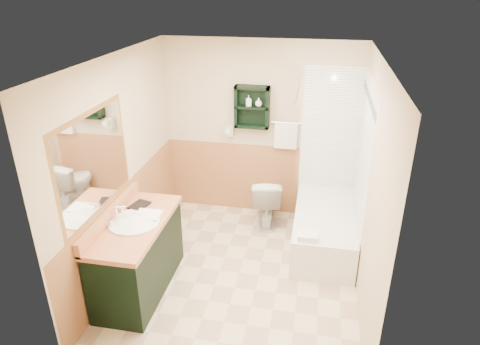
# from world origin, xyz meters

# --- Properties ---
(floor) EXTENTS (3.00, 3.00, 0.00)m
(floor) POSITION_xyz_m (0.00, 0.00, 0.00)
(floor) COLOR beige
(floor) RESTS_ON ground
(back_wall) EXTENTS (2.60, 0.04, 2.40)m
(back_wall) POSITION_xyz_m (0.00, 1.52, 1.20)
(back_wall) COLOR beige
(back_wall) RESTS_ON ground
(left_wall) EXTENTS (0.04, 3.00, 2.40)m
(left_wall) POSITION_xyz_m (-1.32, 0.00, 1.20)
(left_wall) COLOR beige
(left_wall) RESTS_ON ground
(right_wall) EXTENTS (0.04, 3.00, 2.40)m
(right_wall) POSITION_xyz_m (1.32, 0.00, 1.20)
(right_wall) COLOR beige
(right_wall) RESTS_ON ground
(ceiling) EXTENTS (2.60, 3.00, 0.04)m
(ceiling) POSITION_xyz_m (0.00, 0.00, 2.42)
(ceiling) COLOR white
(ceiling) RESTS_ON back_wall
(wainscot_left) EXTENTS (2.98, 2.98, 1.00)m
(wainscot_left) POSITION_xyz_m (-1.29, 0.00, 0.50)
(wainscot_left) COLOR #C17E4E
(wainscot_left) RESTS_ON left_wall
(wainscot_back) EXTENTS (2.58, 2.58, 1.00)m
(wainscot_back) POSITION_xyz_m (0.00, 1.49, 0.50)
(wainscot_back) COLOR #C17E4E
(wainscot_back) RESTS_ON back_wall
(mirror_frame) EXTENTS (1.30, 1.30, 1.00)m
(mirror_frame) POSITION_xyz_m (-1.27, -0.55, 1.50)
(mirror_frame) COLOR brown
(mirror_frame) RESTS_ON left_wall
(mirror_glass) EXTENTS (1.20, 1.20, 0.90)m
(mirror_glass) POSITION_xyz_m (-1.27, -0.55, 1.50)
(mirror_glass) COLOR white
(mirror_glass) RESTS_ON left_wall
(tile_right) EXTENTS (1.50, 1.50, 2.10)m
(tile_right) POSITION_xyz_m (1.28, 0.75, 1.05)
(tile_right) COLOR white
(tile_right) RESTS_ON right_wall
(tile_back) EXTENTS (0.95, 0.95, 2.10)m
(tile_back) POSITION_xyz_m (1.03, 1.48, 1.05)
(tile_back) COLOR white
(tile_back) RESTS_ON back_wall
(tile_accent) EXTENTS (1.50, 1.50, 0.10)m
(tile_accent) POSITION_xyz_m (1.27, 0.75, 1.90)
(tile_accent) COLOR #134326
(tile_accent) RESTS_ON right_wall
(wall_shelf) EXTENTS (0.45, 0.15, 0.55)m
(wall_shelf) POSITION_xyz_m (-0.10, 1.41, 1.55)
(wall_shelf) COLOR black
(wall_shelf) RESTS_ON back_wall
(hair_dryer) EXTENTS (0.10, 0.24, 0.18)m
(hair_dryer) POSITION_xyz_m (-0.40, 1.43, 1.20)
(hair_dryer) COLOR silver
(hair_dryer) RESTS_ON back_wall
(towel_bar) EXTENTS (0.40, 0.06, 0.40)m
(towel_bar) POSITION_xyz_m (0.35, 1.45, 1.35)
(towel_bar) COLOR white
(towel_bar) RESTS_ON back_wall
(curtain_rod) EXTENTS (0.03, 1.60, 0.03)m
(curtain_rod) POSITION_xyz_m (0.53, 0.75, 2.00)
(curtain_rod) COLOR silver
(curtain_rod) RESTS_ON back_wall
(shower_curtain) EXTENTS (1.05, 1.05, 1.70)m
(shower_curtain) POSITION_xyz_m (0.53, 0.92, 1.15)
(shower_curtain) COLOR beige
(shower_curtain) RESTS_ON curtain_rod
(vanity) EXTENTS (0.59, 1.29, 0.82)m
(vanity) POSITION_xyz_m (-0.99, -0.44, 0.41)
(vanity) COLOR black
(vanity) RESTS_ON ground
(bathtub) EXTENTS (0.72, 1.50, 0.48)m
(bathtub) POSITION_xyz_m (0.93, 0.74, 0.24)
(bathtub) COLOR silver
(bathtub) RESTS_ON ground
(toilet) EXTENTS (0.47, 0.73, 0.67)m
(toilet) POSITION_xyz_m (0.15, 1.17, 0.34)
(toilet) COLOR silver
(toilet) RESTS_ON ground
(counter_towel) EXTENTS (0.26, 0.21, 0.04)m
(counter_towel) POSITION_xyz_m (-0.90, -0.31, 0.84)
(counter_towel) COLOR white
(counter_towel) RESTS_ON vanity
(vanity_book) EXTENTS (0.17, 0.06, 0.23)m
(vanity_book) POSITION_xyz_m (-1.16, -0.09, 0.93)
(vanity_book) COLOR black
(vanity_book) RESTS_ON vanity
(tub_towel) EXTENTS (0.21, 0.18, 0.07)m
(tub_towel) POSITION_xyz_m (0.74, 0.11, 0.52)
(tub_towel) COLOR white
(tub_towel) RESTS_ON bathtub
(soap_bottle_a) EXTENTS (0.10, 0.15, 0.06)m
(soap_bottle_a) POSITION_xyz_m (-0.15, 1.40, 1.60)
(soap_bottle_a) COLOR silver
(soap_bottle_a) RESTS_ON wall_shelf
(soap_bottle_b) EXTENTS (0.13, 0.14, 0.09)m
(soap_bottle_b) POSITION_xyz_m (-0.01, 1.40, 1.61)
(soap_bottle_b) COLOR silver
(soap_bottle_b) RESTS_ON wall_shelf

